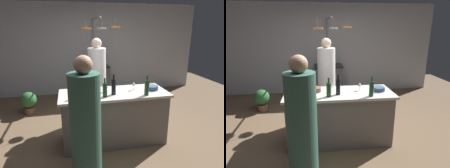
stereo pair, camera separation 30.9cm
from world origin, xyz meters
The scene contains 17 objects.
ground_plane centered at (0.00, 0.00, 0.00)m, with size 9.00×9.00×0.00m, color brown.
back_wall centered at (0.00, 2.85, 1.30)m, with size 6.40×0.16×2.60m, color #B2B7BC.
kitchen_island centered at (0.00, 0.00, 0.45)m, with size 1.80×0.72×0.90m.
stove_range centered at (0.00, 2.45, 0.45)m, with size 0.80×0.64×0.89m.
chef centered at (-0.15, 0.92, 0.81)m, with size 0.37×0.37×1.74m.
bar_stool_left centered at (-0.54, -0.62, 0.38)m, with size 0.28×0.28×0.68m.
guest_left centered at (-0.56, -0.99, 0.78)m, with size 0.35×0.35×1.67m.
overhead_pot_rack centered at (0.00, 1.92, 1.68)m, with size 0.88×1.47×2.17m.
potted_plant centered at (-1.66, 1.50, 0.30)m, with size 0.36×0.36×0.52m.
pepper_mill centered at (-0.60, -0.13, 1.01)m, with size 0.05×0.05×0.21m, color #382319.
wine_bottle_green centered at (0.47, -0.25, 1.03)m, with size 0.07×0.07×0.32m.
wine_bottle_dark centered at (-0.03, -0.11, 1.03)m, with size 0.07×0.07×0.33m.
wine_bottle_red centered at (-0.19, -0.18, 1.02)m, with size 0.07×0.07×0.30m.
wine_glass_by_chef centered at (0.36, 0.05, 1.01)m, with size 0.07×0.07×0.15m.
wine_glass_near_left_guest centered at (-0.12, 0.05, 1.01)m, with size 0.07×0.07×0.15m.
mixing_bowl_blue centered at (0.68, 0.00, 0.93)m, with size 0.21×0.21×0.07m, color #334C6B.
mixing_bowl_wooden centered at (-0.39, 0.08, 0.94)m, with size 0.19×0.19×0.07m, color brown.
Camera 1 is at (-0.70, -3.01, 1.95)m, focal length 31.38 mm.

